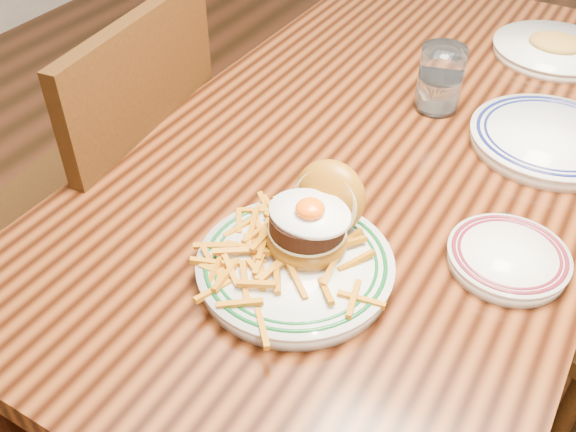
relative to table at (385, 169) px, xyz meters
The scene contains 8 objects.
floor 0.66m from the table, ahead, with size 6.00×6.00×0.00m, color black.
table is the anchor object (origin of this frame).
chair_left 0.61m from the table, 156.80° to the right, with size 0.51×0.51×0.97m.
main_plate 0.43m from the table, 85.40° to the right, with size 0.29×0.30×0.14m.
side_plate 0.40m from the table, 39.38° to the right, with size 0.18×0.19×0.03m.
rear_plate 0.31m from the table, 21.46° to the left, with size 0.29×0.29×0.03m.
water_glass 0.20m from the table, 71.98° to the left, with size 0.09×0.09×0.13m.
far_plate 0.54m from the table, 68.28° to the left, with size 0.28×0.28×0.05m.
Camera 1 is at (0.36, -1.01, 1.44)m, focal length 40.00 mm.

